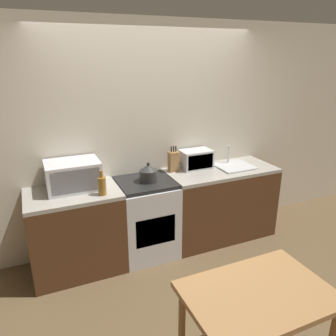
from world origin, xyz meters
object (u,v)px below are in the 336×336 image
Objects in this scene: stove_range at (146,218)px; kettle at (148,173)px; microwave at (73,175)px; toaster_oven at (196,159)px; dining_table at (257,306)px; bottle at (102,185)px.

kettle reaches higher than stove_range.
microwave reaches higher than stove_range.
stove_range is at bearing 143.04° from kettle.
kettle is at bearing -8.48° from microwave.
toaster_oven reaches higher than kettle.
stove_range is 1.85m from dining_table.
bottle is 0.67× the size of toaster_oven.
microwave is 1.42× the size of toaster_oven.
stove_range is 2.39× the size of toaster_oven.
dining_table is (0.11, -1.83, 0.22)m from stove_range.
toaster_oven reaches higher than stove_range.
dining_table is at bearing -69.20° from bottle.
kettle is 0.58× the size of toaster_oven.
kettle is at bearing 15.94° from bottle.
dining_table is (-0.60, -1.99, -0.35)m from toaster_oven.
kettle is 0.71m from toaster_oven.
toaster_oven is at bearing 15.26° from kettle.
kettle reaches higher than dining_table.
microwave is (-0.78, 0.12, 0.05)m from kettle.
microwave is at bearing -177.22° from toaster_oven.
stove_range is 0.94× the size of dining_table.
stove_range reaches higher than dining_table.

